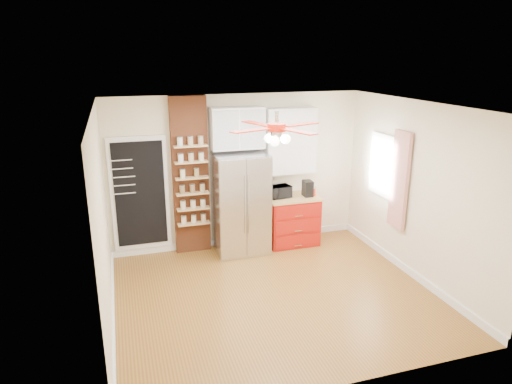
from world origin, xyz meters
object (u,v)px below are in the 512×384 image
object	(u,v)px
fridge	(241,204)
ceiling_fan	(277,128)
red_cabinet	(292,220)
toaster_oven	(279,192)
coffee_maker	(308,188)
canister_left	(313,192)
pantry_jar_oats	(182,174)

from	to	relation	value
fridge	ceiling_fan	distance (m)	2.25
red_cabinet	toaster_oven	distance (m)	0.61
red_cabinet	coffee_maker	distance (m)	0.65
ceiling_fan	coffee_maker	world-z (taller)	ceiling_fan
coffee_maker	toaster_oven	bearing A→B (deg)	174.60
ceiling_fan	toaster_oven	size ratio (longest dim) A/B	3.63
coffee_maker	canister_left	world-z (taller)	coffee_maker
red_cabinet	toaster_oven	xyz separation A→B (m)	(-0.24, 0.01, 0.55)
toaster_oven	canister_left	world-z (taller)	toaster_oven
fridge	toaster_oven	size ratio (longest dim) A/B	4.54
fridge	pantry_jar_oats	bearing A→B (deg)	172.50
red_cabinet	canister_left	distance (m)	0.64
ceiling_fan	toaster_oven	bearing A→B (deg)	68.22
toaster_oven	pantry_jar_oats	xyz separation A→B (m)	(-1.68, 0.07, 0.44)
fridge	toaster_oven	world-z (taller)	fridge
canister_left	pantry_jar_oats	xyz separation A→B (m)	(-2.29, 0.15, 0.47)
fridge	toaster_oven	xyz separation A→B (m)	(0.73, 0.06, 0.13)
ceiling_fan	canister_left	size ratio (longest dim) A/B	9.74
ceiling_fan	toaster_oven	xyz separation A→B (m)	(0.68, 1.69, -1.42)
ceiling_fan	pantry_jar_oats	xyz separation A→B (m)	(-1.01, 1.76, -0.98)
coffee_maker	pantry_jar_oats	size ratio (longest dim) A/B	1.97
toaster_oven	coffee_maker	distance (m)	0.52
ceiling_fan	pantry_jar_oats	bearing A→B (deg)	119.80
fridge	canister_left	world-z (taller)	fridge
toaster_oven	coffee_maker	size ratio (longest dim) A/B	1.36
toaster_oven	canister_left	xyz separation A→B (m)	(0.61, -0.09, -0.03)
toaster_oven	coffee_maker	xyz separation A→B (m)	(0.51, -0.07, 0.03)
coffee_maker	red_cabinet	bearing A→B (deg)	169.89
fridge	ceiling_fan	world-z (taller)	ceiling_fan
red_cabinet	coffee_maker	world-z (taller)	coffee_maker
red_cabinet	pantry_jar_oats	world-z (taller)	pantry_jar_oats
canister_left	red_cabinet	bearing A→B (deg)	167.88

